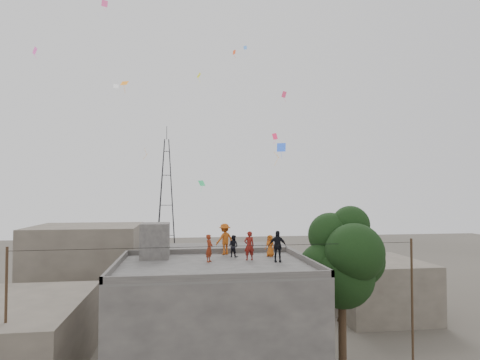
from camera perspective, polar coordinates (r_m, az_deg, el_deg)
The scene contains 17 objects.
main_building at distance 22.13m, azimuth -3.71°, elevation -19.71°, with size 10.00×8.00×6.10m.
parapet at distance 21.38m, azimuth -3.69°, elevation -11.51°, with size 10.00×8.00×0.30m.
stair_head_box at distance 23.82m, azimuth -11.98°, elevation -8.43°, with size 1.60×1.80×2.00m, color #454341.
neighbor_west at distance 26.02m, azimuth -30.62°, elevation -19.13°, with size 8.00×10.00×4.00m, color #595147.
neighbor_north at distance 35.95m, azimuth -2.26°, elevation -13.69°, with size 12.00×9.00×5.00m, color #454341.
neighbor_northwest at distance 38.45m, azimuth -21.04°, elevation -11.27°, with size 9.00×8.00×7.00m, color #595147.
neighbor_east at distance 35.57m, azimuth 18.72°, elevation -14.20°, with size 7.00×8.00×4.40m, color #595147.
tree at distance 23.72m, azimuth 14.56°, elevation -10.86°, with size 4.90×4.60×9.10m.
utility_line at distance 20.76m, azimuth -1.96°, elevation -18.67°, with size 20.12×0.62×7.40m.
transmission_tower at distance 61.06m, azimuth -10.44°, elevation -2.64°, with size 2.97×2.97×20.01m.
person_red_adult at distance 22.60m, azimuth 1.31°, elevation -9.32°, with size 0.59×0.38×1.61m, color maroon.
person_orange_child at distance 24.01m, azimuth 4.29°, elevation -9.30°, with size 0.62×0.40×1.26m, color #C35816.
person_dark_child at distance 23.76m, azimuth -0.95°, elevation -9.36°, with size 0.62×0.48×1.28m, color black.
person_dark_adult at distance 22.12m, azimuth 5.33°, elevation -9.37°, with size 0.99×0.41×1.69m, color black.
person_orange_adult at distance 24.70m, azimuth -2.19°, elevation -8.38°, with size 1.21×0.70×1.87m, color #B24F14.
person_red_child at distance 22.10m, azimuth -4.39°, elevation -9.65°, with size 0.54×0.35×1.48m, color maroon.
kites at distance 29.18m, azimuth -3.74°, elevation 10.17°, with size 16.71×12.45×12.83m.
Camera 1 is at (-1.69, -21.02, 9.78)m, focal length 30.00 mm.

